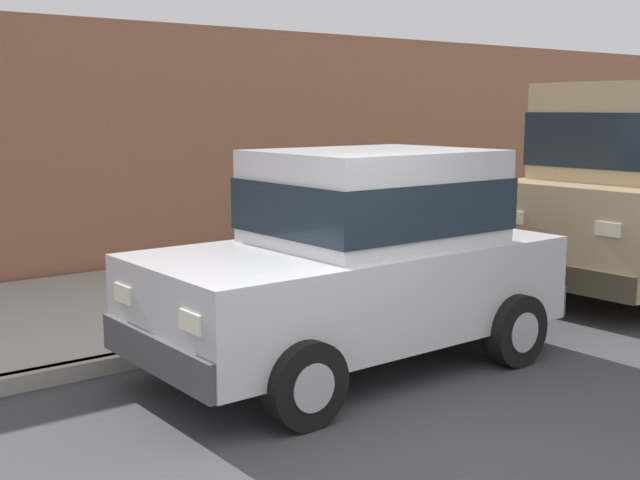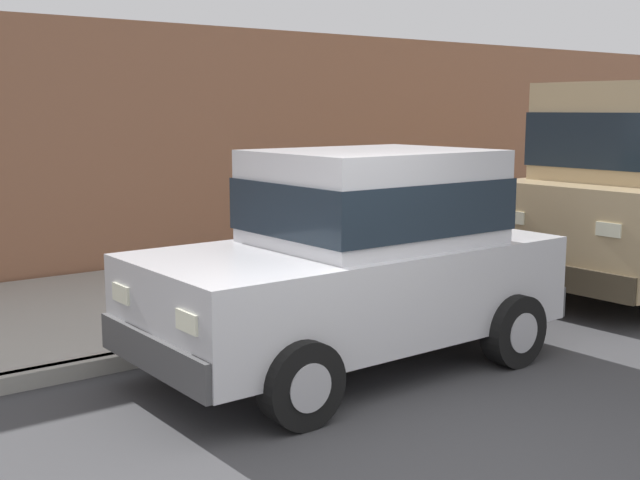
{
  "view_description": "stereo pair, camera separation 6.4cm",
  "coord_description": "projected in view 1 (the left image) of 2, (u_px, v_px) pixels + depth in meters",
  "views": [
    {
      "loc": [
        3.21,
        -3.44,
        2.23
      ],
      "look_at": [
        -3.57,
        1.67,
        0.85
      ],
      "focal_mm": 45.47,
      "sensor_mm": 36.0,
      "label": 1
    },
    {
      "loc": [
        3.25,
        -3.39,
        2.23
      ],
      "look_at": [
        -3.57,
        1.67,
        0.85
      ],
      "focal_mm": 45.47,
      "sensor_mm": 36.0,
      "label": 2
    }
  ],
  "objects": [
    {
      "name": "ground_plane",
      "position": [
        454.0,
        479.0,
        4.94
      ],
      "size": [
        80.0,
        80.0,
        0.0
      ],
      "primitive_type": "plane",
      "color": "#38383A"
    },
    {
      "name": "sidewalk",
      "position": [
        120.0,
        308.0,
        8.87
      ],
      "size": [
        3.6,
        64.0,
        0.14
      ],
      "primitive_type": "cube",
      "color": "#99968E",
      "rests_on": "ground"
    },
    {
      "name": "dog_black",
      "position": [
        286.0,
        241.0,
        11.12
      ],
      "size": [
        0.35,
        0.73,
        0.49
      ],
      "color": "black",
      "rests_on": "sidewalk"
    },
    {
      "name": "curb",
      "position": [
        200.0,
        346.0,
        7.45
      ],
      "size": [
        0.16,
        64.0,
        0.14
      ],
      "primitive_type": "cube",
      "color": "gray",
      "rests_on": "ground"
    },
    {
      "name": "building_facade",
      "position": [
        354.0,
        143.0,
        13.25
      ],
      "size": [
        0.5,
        20.0,
        3.36
      ],
      "primitive_type": "cube",
      "color": "#8C5B42",
      "rests_on": "ground"
    },
    {
      "name": "car_silver_hatchback",
      "position": [
        360.0,
        255.0,
        7.0
      ],
      "size": [
        2.0,
        3.82,
        1.88
      ],
      "color": "#BCBCC1",
      "rests_on": "ground"
    }
  ]
}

